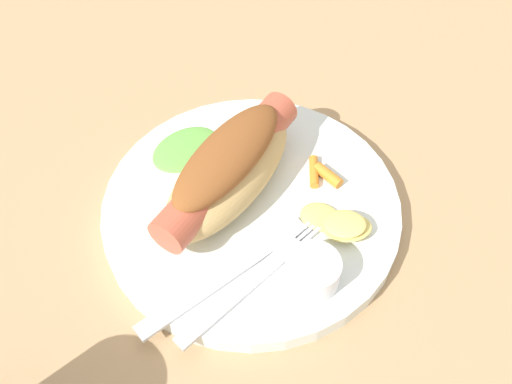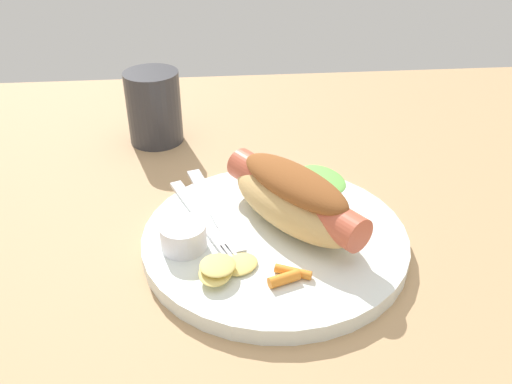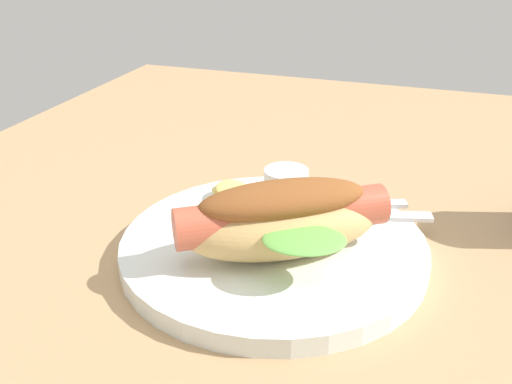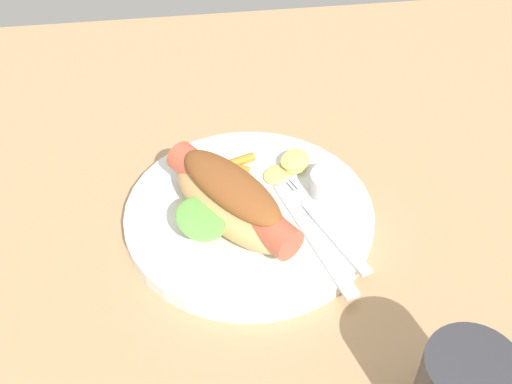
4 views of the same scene
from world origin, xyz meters
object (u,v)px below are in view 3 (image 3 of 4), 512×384
Objects in this scene: chips_pile at (233,196)px; knife at (342,215)px; hot_dog at (283,219)px; sauce_ramekin at (286,182)px; fork at (325,206)px; carrot_garnish at (197,223)px; plate at (273,247)px.

knife is at bearing 93.81° from chips_pile.
hot_dog reaches higher than sauce_ramekin.
knife is 10.06cm from chips_pile.
carrot_garnish is at bearing 15.21° from fork.
plate is 8.89cm from sauce_ramekin.
fork is at bearing 158.55° from plate.
knife reaches higher than plate.
fork is at bearing 102.83° from chips_pile.
carrot_garnish is at bearing 12.14° from knife.
knife is 12.77cm from carrot_garnish.
carrot_garnish is at bearing -87.60° from plate.
knife is (1.19, 1.85, -0.02)cm from fork.
carrot_garnish reaches higher than knife.
chips_pile is (0.67, -10.02, 0.55)cm from knife.
hot_dog reaches higher than chips_pile.
plate is 7.35cm from knife.
hot_dog is at bearing 14.81° from sauce_ramekin.
sauce_ramekin reaches higher than carrot_garnish.
sauce_ramekin is 0.27× the size of knife.
sauce_ramekin is at bearing -43.56° from fork.
sauce_ramekin is 5.35cm from chips_pile.
knife is at bearing -147.30° from hot_dog.
carrot_garnish is (-1.63, -8.03, -2.63)cm from hot_dog.
sauce_ramekin is (-10.44, -2.76, -1.83)cm from hot_dog.
sauce_ramekin is at bearing 131.14° from chips_pile.
sauce_ramekin is at bearing -41.04° from knife.
knife is at bearing 117.90° from carrot_garnish.
chips_pile is at bearing -79.82° from hot_dog.
carrot_garnish is at bearing -30.91° from sauce_ramekin.
fork is 2.20cm from knife.
plate is 1.60× the size of knife.
hot_dog is 8.76cm from knife.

